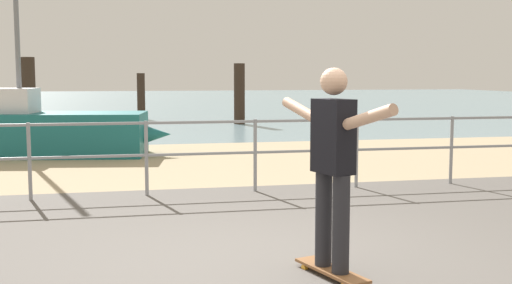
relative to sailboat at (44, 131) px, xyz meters
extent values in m
cube|color=tan|center=(2.93, -1.40, -0.52)|extent=(24.00, 6.00, 0.04)
cube|color=#75939E|center=(2.93, 26.60, -0.52)|extent=(72.00, 50.00, 0.04)
cylinder|color=gray|center=(0.35, -4.80, 0.01)|extent=(0.05, 0.05, 1.05)
cylinder|color=gray|center=(1.88, -4.80, 0.01)|extent=(0.05, 0.05, 1.05)
cylinder|color=gray|center=(3.41, -4.80, 0.01)|extent=(0.05, 0.05, 1.05)
cylinder|color=gray|center=(4.93, -4.80, 0.01)|extent=(0.05, 0.05, 1.05)
cylinder|color=gray|center=(6.46, -4.80, 0.01)|extent=(0.05, 0.05, 1.05)
cylinder|color=gray|center=(1.88, -4.80, 0.50)|extent=(12.21, 0.04, 0.04)
cylinder|color=gray|center=(1.88, -4.80, 0.06)|extent=(12.21, 0.04, 0.04)
cube|color=#19666B|center=(-0.16, 0.03, -0.07)|extent=(4.57, 2.10, 0.90)
cone|color=#19666B|center=(2.01, -0.33, -0.07)|extent=(1.21, 0.93, 0.77)
cylinder|color=slate|center=(-0.45, 0.08, 2.31)|extent=(0.10, 0.10, 3.86)
cube|color=silver|center=(-0.75, 0.12, 0.63)|extent=(1.33, 1.08, 0.50)
cube|color=brown|center=(3.22, -8.70, -0.45)|extent=(0.43, 0.82, 0.02)
cylinder|color=orange|center=(3.06, -8.46, -0.49)|extent=(0.05, 0.07, 0.06)
cylinder|color=orange|center=(3.21, -8.41, -0.49)|extent=(0.05, 0.07, 0.06)
cylinder|color=orange|center=(3.38, -8.95, -0.49)|extent=(0.05, 0.07, 0.06)
cylinder|color=#26262B|center=(3.19, -8.59, -0.04)|extent=(0.14, 0.14, 0.80)
cylinder|color=#26262B|center=(3.26, -8.82, -0.04)|extent=(0.14, 0.14, 0.80)
cube|color=black|center=(3.22, -8.70, 0.66)|extent=(0.30, 0.40, 0.60)
sphere|color=tan|center=(3.22, -8.70, 1.10)|extent=(0.22, 0.22, 0.22)
cylinder|color=tan|center=(3.09, -8.28, 0.84)|extent=(0.25, 0.56, 0.23)
cylinder|color=tan|center=(3.35, -9.13, 0.84)|extent=(0.25, 0.56, 0.23)
cylinder|color=#332319|center=(-0.84, 4.35, 0.55)|extent=(0.36, 0.36, 2.14)
cylinder|color=#332319|center=(2.31, 10.60, 0.34)|extent=(0.30, 0.30, 1.73)
cylinder|color=#332319|center=(5.46, 7.46, 0.50)|extent=(0.37, 0.37, 2.05)
camera|label=1|loc=(1.55, -13.56, 1.16)|focal=44.62mm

